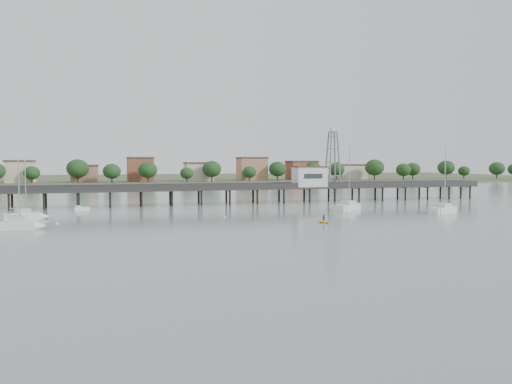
% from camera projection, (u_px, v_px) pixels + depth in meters
% --- Properties ---
extents(ground_plane, '(500.00, 500.00, 0.00)m').
position_uv_depth(ground_plane, '(310.00, 242.00, 64.04)').
color(ground_plane, gray).
rests_on(ground_plane, ground).
extents(pier, '(150.00, 5.00, 5.50)m').
position_uv_depth(pier, '(214.00, 189.00, 121.22)').
color(pier, '#2D2823').
rests_on(pier, ground).
extents(pier_building, '(8.40, 5.40, 5.30)m').
position_uv_depth(pier_building, '(309.00, 176.00, 128.16)').
color(pier_building, silver).
rests_on(pier_building, ground).
extents(lattice_tower, '(3.20, 3.20, 15.50)m').
position_uv_depth(lattice_tower, '(333.00, 159.00, 129.75)').
color(lattice_tower, slate).
rests_on(lattice_tower, ground).
extents(sailboat_c, '(8.98, 7.61, 15.08)m').
position_uv_depth(sailboat_c, '(351.00, 207.00, 108.59)').
color(sailboat_c, white).
rests_on(sailboat_c, ground).
extents(sailboat_a, '(6.91, 2.36, 11.40)m').
position_uv_depth(sailboat_a, '(24.00, 225.00, 76.48)').
color(sailboat_a, white).
rests_on(sailboat_a, ground).
extents(sailboat_d, '(9.07, 6.10, 14.51)m').
position_uv_depth(sailboat_d, '(447.00, 210.00, 101.59)').
color(sailboat_d, white).
rests_on(sailboat_d, ground).
extents(sailboat_b, '(7.14, 3.52, 11.47)m').
position_uv_depth(sailboat_b, '(30.00, 216.00, 89.18)').
color(sailboat_b, white).
rests_on(sailboat_b, ground).
extents(white_tender, '(3.41, 2.19, 1.23)m').
position_uv_depth(white_tender, '(81.00, 209.00, 106.15)').
color(white_tender, white).
rests_on(white_tender, ground).
extents(yellow_dinghy, '(1.69, 0.96, 2.28)m').
position_uv_depth(yellow_dinghy, '(324.00, 223.00, 84.47)').
color(yellow_dinghy, yellow).
rests_on(yellow_dinghy, ground).
extents(dinghy_occupant, '(0.69, 1.33, 0.30)m').
position_uv_depth(dinghy_occupant, '(324.00, 223.00, 84.47)').
color(dinghy_occupant, black).
rests_on(dinghy_occupant, ground).
extents(mooring_buoys, '(78.40, 16.65, 0.39)m').
position_uv_depth(mooring_buoys, '(297.00, 215.00, 97.41)').
color(mooring_buoys, '#F2E7BC').
rests_on(mooring_buoys, ground).
extents(far_shore, '(500.00, 170.00, 10.40)m').
position_uv_depth(far_shore, '(152.00, 178.00, 293.31)').
color(far_shore, '#475133').
rests_on(far_shore, ground).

